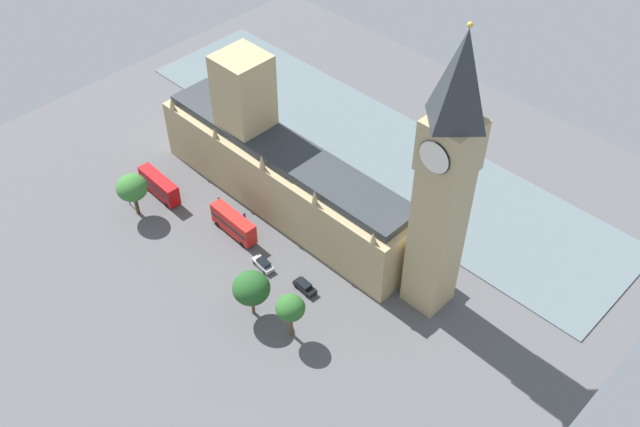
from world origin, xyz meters
The scene contains 15 objects.
ground_plane centered at (0.00, 0.00, 0.00)m, with size 128.64×128.64×0.00m, color #565659.
river_thames centered at (-26.65, 0.00, 0.12)m, with size 28.23×115.78×0.25m, color slate.
parliament_building centered at (-1.99, -1.92, 8.29)m, with size 12.32×58.64×28.77m.
clock_tower centered at (-2.57, 34.02, 26.93)m, with size 7.54×7.54×52.08m.
double_decker_bus_kerbside centered at (13.59, -19.88, 2.63)m, with size 2.98×10.59×4.75m.
double_decker_bus_trailing centered at (10.36, -1.34, 2.63)m, with size 2.91×10.57×4.75m.
car_silver_far_end centered at (12.37, 8.86, 0.89)m, with size 2.20×4.68×1.74m.
car_black_corner centered at (10.91, 17.89, 0.89)m, with size 2.12×4.56×1.74m.
pedestrian_leading centered at (6.91, -10.08, 0.73)m, with size 0.61×0.51×1.62m.
pedestrian_near_tower centered at (6.36, -3.06, 0.68)m, with size 0.50×0.60×1.51m.
plane_tree_by_river_gate centered at (19.86, -18.86, 6.58)m, with size 5.88×5.88×9.11m.
plane_tree_midblock centered at (19.14, 23.12, 6.80)m, with size 4.76×4.76×8.90m.
plane_tree_under_trees centered at (20.47, 15.33, 6.37)m, with size 6.26×6.26×9.06m.
street_lamp_opposite_hall centered at (19.53, -22.00, 4.64)m, with size 0.56×0.56×6.70m.
street_lamp_slot_10 centered at (19.50, -18.80, 4.83)m, with size 0.56×0.56×7.01m.
Camera 1 is at (66.49, 75.95, 94.86)m, focal length 39.98 mm.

